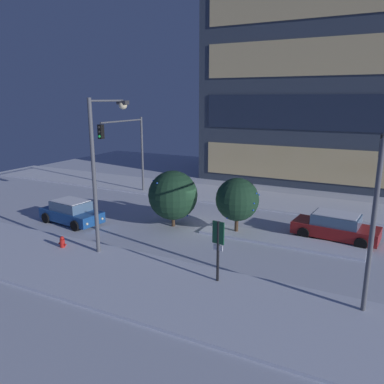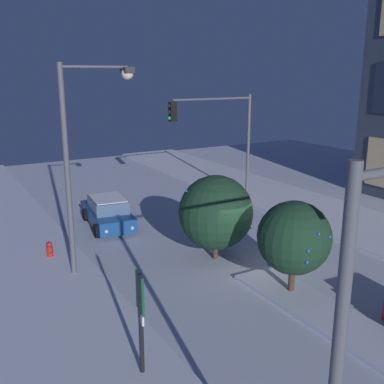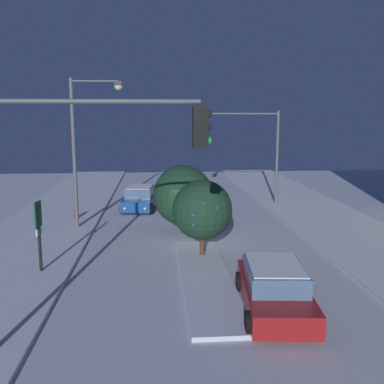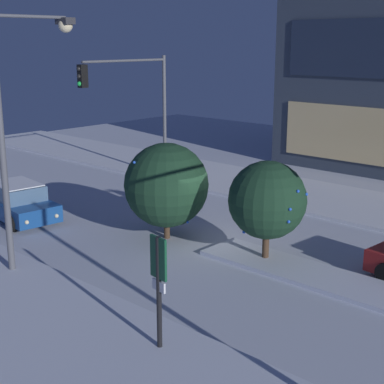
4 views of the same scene
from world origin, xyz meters
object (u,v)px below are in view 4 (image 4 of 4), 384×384
Objects in this scene: traffic_light_corner_far_left at (133,96)px; decorated_tree_median at (166,185)px; street_lamp_arched at (21,107)px; parking_info_sign at (159,280)px; decorated_tree_left_of_median at (267,200)px; car_near at (17,202)px.

decorated_tree_median is at bearing 56.12° from traffic_light_corner_far_left.
traffic_light_corner_far_left is at bearing 33.98° from street_lamp_arched.
street_lamp_arched is at bearing 30.54° from traffic_light_corner_far_left.
decorated_tree_left_of_median reaches higher than parking_info_sign.
parking_info_sign is 0.80× the size of decorated_tree_median.
decorated_tree_median is (6.08, 2.40, 1.28)m from car_near.
decorated_tree_left_of_median is at bearing -40.35° from street_lamp_arched.
decorated_tree_median is (1.20, 4.83, -3.07)m from street_lamp_arched.
street_lamp_arched reaches higher than car_near.
decorated_tree_median is at bearing 51.99° from parking_info_sign.
decorated_tree_left_of_median is (-1.49, 6.29, 0.27)m from parking_info_sign.
street_lamp_arched is 8.05m from decorated_tree_left_of_median.
decorated_tree_left_of_median is at bearing 69.70° from traffic_light_corner_far_left.
parking_info_sign is (6.66, -0.90, -3.26)m from street_lamp_arched.
decorated_tree_left_of_median is at bearing 21.74° from parking_info_sign.
decorated_tree_median is at bearing -171.98° from decorated_tree_left_of_median.
decorated_tree_median is at bearing -10.56° from street_lamp_arched.
decorated_tree_median reaches higher than car_near.
car_near is at bearing 5.21° from traffic_light_corner_far_left.
traffic_light_corner_far_left is at bearing 146.12° from decorated_tree_median.
street_lamp_arched is at bearing -19.85° from car_near.
parking_info_sign reaches higher than car_near.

